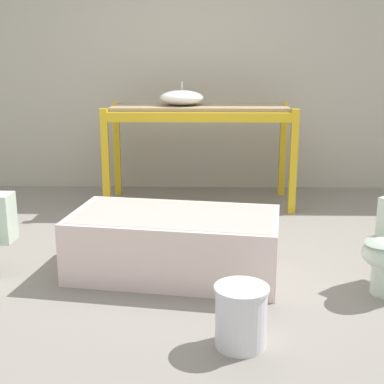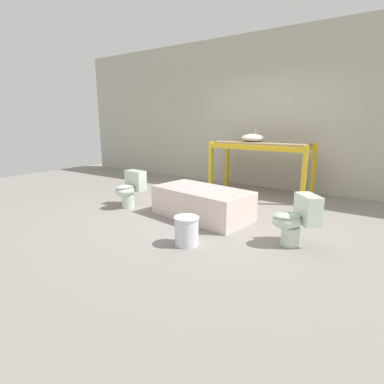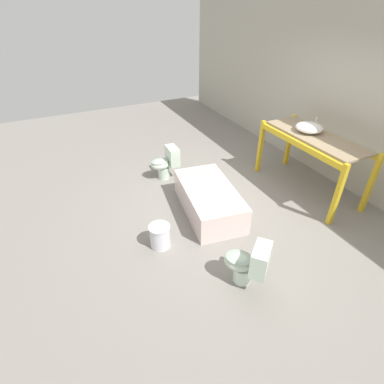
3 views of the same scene
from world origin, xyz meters
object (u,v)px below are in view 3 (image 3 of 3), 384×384
toilet_near (248,263)px  bucket_white (160,236)px  sink_basin (309,127)px  toilet_far (166,162)px  bathtub_main (209,198)px

toilet_near → bucket_white: (-1.05, -0.71, -0.14)m
sink_basin → toilet_far: size_ratio=0.73×
toilet_far → sink_basin: bearing=60.8°
sink_basin → toilet_far: 2.57m
bathtub_main → bucket_white: (0.41, -0.99, -0.07)m
bathtub_main → toilet_far: (-1.30, -0.21, 0.07)m
bathtub_main → bucket_white: size_ratio=4.52×
bathtub_main → toilet_far: size_ratio=2.58×
toilet_near → toilet_far: (-2.76, 0.07, 0.00)m
bathtub_main → bucket_white: 1.07m
toilet_far → bucket_white: bearing=-22.1°
bathtub_main → toilet_far: 1.32m
toilet_near → toilet_far: bearing=-132.6°
toilet_near → bathtub_main: bearing=-141.8°
toilet_near → sink_basin: bearing=173.3°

